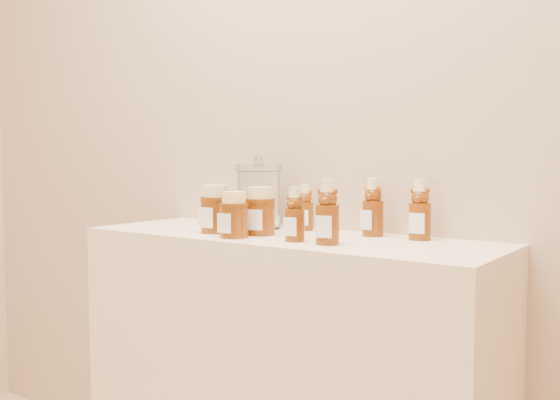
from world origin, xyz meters
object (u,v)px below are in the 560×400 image
Objects in this scene: bear_bottle_front_left at (295,211)px; glass_canister at (259,194)px; honey_jar_left at (215,209)px; display_table at (284,394)px; bear_bottle_back_left at (305,204)px.

glass_canister is (-0.25, 0.18, 0.03)m from bear_bottle_front_left.
honey_jar_left is 0.64× the size of glass_canister.
display_table is 0.54m from bear_bottle_back_left.
bear_bottle_front_left is at bearing -34.76° from glass_canister.
display_table is 8.79× the size of honey_jar_left.
display_table is 5.64× the size of glass_canister.
display_table is 0.54m from bear_bottle_front_left.
display_table is 7.56× the size of bear_bottle_front_left.
bear_bottle_front_left is 1.16× the size of honey_jar_left.
display_table is 7.71× the size of bear_bottle_back_left.
glass_canister reaches higher than bear_bottle_back_left.
glass_canister reaches higher than bear_bottle_front_left.
bear_bottle_back_left is 0.73× the size of glass_canister.
bear_bottle_back_left is 0.15m from glass_canister.
bear_bottle_back_left is at bearing 17.79° from glass_canister.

